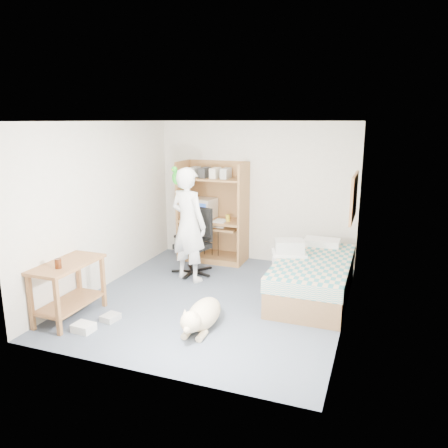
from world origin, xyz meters
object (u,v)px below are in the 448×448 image
at_px(bed, 313,277).
at_px(side_desk, 68,282).
at_px(office_chair, 195,251).
at_px(printer_cart, 289,265).
at_px(computer_hutch, 214,216).
at_px(person, 188,225).
at_px(dog, 202,315).

relative_size(bed, side_desk, 2.02).
relative_size(office_chair, printer_cart, 1.81).
bearing_deg(office_chair, computer_hutch, 107.06).
distance_m(person, dog, 1.89).
bearing_deg(office_chair, printer_cart, 11.01).
distance_m(side_desk, office_chair, 2.29).
xyz_separation_m(side_desk, printer_cart, (2.46, 1.92, -0.09)).
relative_size(computer_hutch, bed, 0.89).
distance_m(computer_hutch, person, 1.12).
relative_size(bed, office_chair, 1.85).
bearing_deg(side_desk, bed, 32.50).
relative_size(bed, printer_cart, 3.35).
distance_m(bed, dog, 1.88).
bearing_deg(office_chair, side_desk, -93.21).
relative_size(person, printer_cart, 3.01).
xyz_separation_m(computer_hutch, dog, (0.88, -2.63, -0.64)).
distance_m(computer_hutch, office_chair, 0.92).
bearing_deg(person, side_desk, 82.77).
xyz_separation_m(person, dog, (0.87, -1.51, -0.73)).
xyz_separation_m(computer_hutch, printer_cart, (1.61, -1.02, -0.42)).
height_order(bed, office_chair, office_chair).
xyz_separation_m(bed, dog, (-1.12, -1.51, -0.11)).
bearing_deg(side_desk, office_chair, 68.58).
bearing_deg(side_desk, person, 64.56).
height_order(bed, dog, bed).
height_order(side_desk, person, person).
height_order(side_desk, office_chair, office_chair).
relative_size(computer_hutch, dog, 1.64).
bearing_deg(bed, office_chair, 171.29).
xyz_separation_m(bed, office_chair, (-2.02, 0.31, 0.10)).
relative_size(bed, person, 1.11).
xyz_separation_m(office_chair, dog, (0.90, -1.82, -0.21)).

